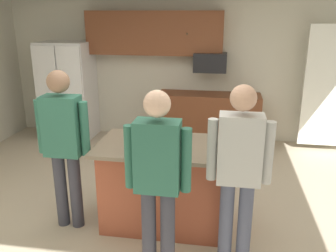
{
  "coord_description": "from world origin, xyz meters",
  "views": [
    {
      "loc": [
        0.9,
        -3.72,
        2.27
      ],
      "look_at": [
        0.27,
        0.06,
        1.05
      ],
      "focal_mm": 38.24,
      "sensor_mm": 36.0,
      "label": 1
    }
  ],
  "objects_px": {
    "person_elder_center": "(239,165)",
    "tumbler_amber": "(129,136)",
    "microwave_over_range": "(210,62)",
    "person_host_foreground": "(158,173)",
    "glass_stout_tall": "(130,145)",
    "kitchen_island": "(164,184)",
    "refrigerator": "(68,91)",
    "mug_ceramic_white": "(138,135)",
    "person_guest_right": "(64,140)",
    "glass_dark_ale": "(173,133)"
  },
  "relations": [
    {
      "from": "person_host_foreground",
      "to": "mug_ceramic_white",
      "type": "height_order",
      "value": "person_host_foreground"
    },
    {
      "from": "kitchen_island",
      "to": "person_guest_right",
      "type": "xyz_separation_m",
      "value": [
        -1.01,
        -0.21,
        0.53
      ]
    },
    {
      "from": "person_elder_center",
      "to": "glass_dark_ale",
      "type": "distance_m",
      "value": 1.02
    },
    {
      "from": "refrigerator",
      "to": "person_guest_right",
      "type": "relative_size",
      "value": 1.02
    },
    {
      "from": "person_guest_right",
      "to": "person_elder_center",
      "type": "relative_size",
      "value": 1.01
    },
    {
      "from": "person_host_foreground",
      "to": "glass_dark_ale",
      "type": "relative_size",
      "value": 12.32
    },
    {
      "from": "microwave_over_range",
      "to": "glass_dark_ale",
      "type": "xyz_separation_m",
      "value": [
        -0.26,
        -2.54,
        -0.44
      ]
    },
    {
      "from": "person_elder_center",
      "to": "glass_dark_ale",
      "type": "height_order",
      "value": "person_elder_center"
    },
    {
      "from": "refrigerator",
      "to": "tumbler_amber",
      "type": "height_order",
      "value": "refrigerator"
    },
    {
      "from": "person_guest_right",
      "to": "tumbler_amber",
      "type": "distance_m",
      "value": 0.68
    },
    {
      "from": "microwave_over_range",
      "to": "glass_dark_ale",
      "type": "bearing_deg",
      "value": -95.89
    },
    {
      "from": "person_guest_right",
      "to": "microwave_over_range",
      "type": "bearing_deg",
      "value": 53.56
    },
    {
      "from": "glass_dark_ale",
      "to": "mug_ceramic_white",
      "type": "bearing_deg",
      "value": -168.96
    },
    {
      "from": "glass_dark_ale",
      "to": "mug_ceramic_white",
      "type": "distance_m",
      "value": 0.38
    },
    {
      "from": "person_host_foreground",
      "to": "person_guest_right",
      "type": "height_order",
      "value": "person_guest_right"
    },
    {
      "from": "person_elder_center",
      "to": "mug_ceramic_white",
      "type": "relative_size",
      "value": 13.13
    },
    {
      "from": "person_elder_center",
      "to": "mug_ceramic_white",
      "type": "distance_m",
      "value": 1.26
    },
    {
      "from": "kitchen_island",
      "to": "person_host_foreground",
      "type": "distance_m",
      "value": 0.93
    },
    {
      "from": "person_host_foreground",
      "to": "person_guest_right",
      "type": "bearing_deg",
      "value": 56.14
    },
    {
      "from": "refrigerator",
      "to": "tumbler_amber",
      "type": "xyz_separation_m",
      "value": [
        1.91,
        -2.64,
        0.13
      ]
    },
    {
      "from": "person_host_foreground",
      "to": "tumbler_amber",
      "type": "xyz_separation_m",
      "value": [
        -0.45,
        0.76,
        0.04
      ]
    },
    {
      "from": "mug_ceramic_white",
      "to": "kitchen_island",
      "type": "bearing_deg",
      "value": -23.08
    },
    {
      "from": "person_elder_center",
      "to": "mug_ceramic_white",
      "type": "bearing_deg",
      "value": 3.02
    },
    {
      "from": "microwave_over_range",
      "to": "person_host_foreground",
      "type": "xyz_separation_m",
      "value": [
        -0.24,
        -3.52,
        -0.47
      ]
    },
    {
      "from": "refrigerator",
      "to": "person_elder_center",
      "type": "xyz_separation_m",
      "value": [
        3.04,
        -3.16,
        0.1
      ]
    },
    {
      "from": "person_elder_center",
      "to": "tumbler_amber",
      "type": "xyz_separation_m",
      "value": [
        -1.13,
        0.51,
        0.03
      ]
    },
    {
      "from": "refrigerator",
      "to": "microwave_over_range",
      "type": "height_order",
      "value": "refrigerator"
    },
    {
      "from": "refrigerator",
      "to": "tumbler_amber",
      "type": "relative_size",
      "value": 11.39
    },
    {
      "from": "kitchen_island",
      "to": "mug_ceramic_white",
      "type": "relative_size",
      "value": 10.83
    },
    {
      "from": "person_host_foreground",
      "to": "mug_ceramic_white",
      "type": "relative_size",
      "value": 12.99
    },
    {
      "from": "kitchen_island",
      "to": "glass_stout_tall",
      "type": "distance_m",
      "value": 0.66
    },
    {
      "from": "refrigerator",
      "to": "person_host_foreground",
      "type": "xyz_separation_m",
      "value": [
        2.36,
        -3.4,
        0.09
      ]
    },
    {
      "from": "microwave_over_range",
      "to": "person_host_foreground",
      "type": "bearing_deg",
      "value": -93.88
    },
    {
      "from": "person_host_foreground",
      "to": "person_elder_center",
      "type": "bearing_deg",
      "value": -76.78
    },
    {
      "from": "kitchen_island",
      "to": "glass_stout_tall",
      "type": "height_order",
      "value": "glass_stout_tall"
    },
    {
      "from": "microwave_over_range",
      "to": "glass_stout_tall",
      "type": "height_order",
      "value": "microwave_over_range"
    },
    {
      "from": "person_host_foreground",
      "to": "person_guest_right",
      "type": "relative_size",
      "value": 0.98
    },
    {
      "from": "person_host_foreground",
      "to": "tumbler_amber",
      "type": "relative_size",
      "value": 10.87
    },
    {
      "from": "person_elder_center",
      "to": "kitchen_island",
      "type": "bearing_deg",
      "value": -0.0
    },
    {
      "from": "microwave_over_range",
      "to": "person_host_foreground",
      "type": "height_order",
      "value": "person_host_foreground"
    },
    {
      "from": "refrigerator",
      "to": "glass_stout_tall",
      "type": "bearing_deg",
      "value": -55.5
    },
    {
      "from": "refrigerator",
      "to": "person_elder_center",
      "type": "distance_m",
      "value": 4.38
    },
    {
      "from": "refrigerator",
      "to": "person_host_foreground",
      "type": "bearing_deg",
      "value": -55.25
    },
    {
      "from": "microwave_over_range",
      "to": "refrigerator",
      "type": "bearing_deg",
      "value": -177.4
    },
    {
      "from": "microwave_over_range",
      "to": "kitchen_island",
      "type": "bearing_deg",
      "value": -96.89
    },
    {
      "from": "microwave_over_range",
      "to": "mug_ceramic_white",
      "type": "bearing_deg",
      "value": -103.65
    },
    {
      "from": "tumbler_amber",
      "to": "glass_dark_ale",
      "type": "relative_size",
      "value": 1.13
    },
    {
      "from": "person_host_foreground",
      "to": "glass_dark_ale",
      "type": "xyz_separation_m",
      "value": [
        -0.02,
        0.98,
        0.03
      ]
    },
    {
      "from": "glass_stout_tall",
      "to": "kitchen_island",
      "type": "bearing_deg",
      "value": 39.84
    },
    {
      "from": "microwave_over_range",
      "to": "person_elder_center",
      "type": "xyz_separation_m",
      "value": [
        0.44,
        -3.28,
        -0.46
      ]
    }
  ]
}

